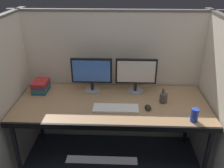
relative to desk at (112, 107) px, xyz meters
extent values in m
cube|color=beige|center=(0.00, 0.46, 0.08)|extent=(2.20, 0.05, 1.55)
cube|color=#605B56|center=(0.00, 0.46, 0.87)|extent=(2.21, 0.06, 0.02)
cube|color=beige|center=(-0.99, -0.09, 0.08)|extent=(0.05, 1.40, 1.55)
cube|color=beige|center=(0.99, -0.09, 0.08)|extent=(0.05, 1.40, 1.55)
cube|color=#997551|center=(0.00, 0.01, 0.03)|extent=(1.90, 0.80, 0.04)
cube|color=black|center=(0.00, -0.38, 0.03)|extent=(1.90, 0.02, 0.05)
cylinder|color=black|center=(-0.89, -0.33, -0.34)|extent=(0.04, 0.04, 0.70)
cylinder|color=black|center=(0.89, -0.33, -0.34)|extent=(0.04, 0.04, 0.70)
cylinder|color=black|center=(-0.89, 0.35, -0.34)|extent=(0.04, 0.04, 0.70)
cylinder|color=black|center=(0.89, 0.35, -0.34)|extent=(0.04, 0.04, 0.70)
cylinder|color=gray|center=(-0.22, 0.26, 0.06)|extent=(0.17, 0.17, 0.01)
cylinder|color=black|center=(-0.22, 0.26, 0.11)|extent=(0.03, 0.03, 0.09)
cube|color=black|center=(-0.22, 0.26, 0.29)|extent=(0.43, 0.03, 0.27)
cube|color=#3F72D8|center=(-0.22, 0.24, 0.29)|extent=(0.39, 0.01, 0.23)
cylinder|color=gray|center=(0.24, 0.26, 0.06)|extent=(0.17, 0.17, 0.01)
cylinder|color=black|center=(0.24, 0.26, 0.11)|extent=(0.03, 0.03, 0.09)
cube|color=black|center=(0.24, 0.26, 0.29)|extent=(0.43, 0.03, 0.27)
cube|color=silver|center=(0.24, 0.24, 0.29)|extent=(0.39, 0.01, 0.23)
cube|color=silver|center=(0.04, -0.12, 0.06)|extent=(0.43, 0.15, 0.02)
ellipsoid|color=black|center=(0.35, -0.10, 0.07)|extent=(0.06, 0.10, 0.03)
cylinder|color=#59595B|center=(0.35, -0.08, 0.08)|extent=(0.01, 0.01, 0.01)
cube|color=#1E478C|center=(-0.78, 0.22, 0.06)|extent=(0.15, 0.21, 0.02)
cube|color=#26723F|center=(-0.78, 0.22, 0.09)|extent=(0.15, 0.21, 0.03)
cube|color=#4C3366|center=(-0.78, 0.23, 0.12)|extent=(0.15, 0.21, 0.04)
cube|color=#B22626|center=(-0.78, 0.23, 0.16)|extent=(0.15, 0.21, 0.03)
cylinder|color=#263FB2|center=(0.73, -0.28, 0.11)|extent=(0.07, 0.07, 0.12)
cylinder|color=#4C4742|center=(0.51, 0.04, 0.10)|extent=(0.08, 0.08, 0.09)
cylinder|color=red|center=(0.51, 0.05, 0.13)|extent=(0.01, 0.01, 0.14)
cylinder|color=#263FB2|center=(0.50, 0.03, 0.13)|extent=(0.01, 0.01, 0.14)
cylinder|color=black|center=(0.50, 0.05, 0.13)|extent=(0.01, 0.01, 0.14)
camera|label=1|loc=(0.09, -2.03, 1.25)|focal=38.04mm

